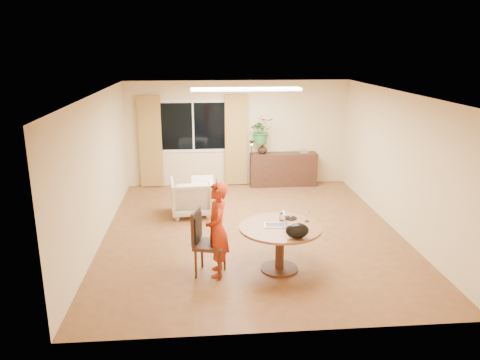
# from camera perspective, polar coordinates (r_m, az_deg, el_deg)

# --- Properties ---
(floor) EXTENTS (6.50, 6.50, 0.00)m
(floor) POSITION_cam_1_polar(r_m,az_deg,el_deg) (8.93, 1.44, -6.32)
(floor) COLOR brown
(floor) RESTS_ON ground
(ceiling) EXTENTS (6.50, 6.50, 0.00)m
(ceiling) POSITION_cam_1_polar(r_m,az_deg,el_deg) (8.30, 1.57, 10.52)
(ceiling) COLOR white
(ceiling) RESTS_ON wall_back
(wall_back) EXTENTS (5.50, 0.00, 5.50)m
(wall_back) POSITION_cam_1_polar(r_m,az_deg,el_deg) (11.69, -0.27, 5.69)
(wall_back) COLOR beige
(wall_back) RESTS_ON floor
(wall_left) EXTENTS (0.00, 6.50, 6.50)m
(wall_left) POSITION_cam_1_polar(r_m,az_deg,el_deg) (8.67, -16.89, 1.33)
(wall_left) COLOR beige
(wall_left) RESTS_ON floor
(wall_right) EXTENTS (0.00, 6.50, 6.50)m
(wall_right) POSITION_cam_1_polar(r_m,az_deg,el_deg) (9.24, 18.72, 2.05)
(wall_right) COLOR beige
(wall_right) RESTS_ON floor
(window) EXTENTS (1.70, 0.03, 1.30)m
(window) POSITION_cam_1_polar(r_m,az_deg,el_deg) (11.60, -5.72, 6.53)
(window) COLOR white
(window) RESTS_ON wall_back
(curtain_left) EXTENTS (0.55, 0.08, 2.25)m
(curtain_left) POSITION_cam_1_polar(r_m,az_deg,el_deg) (11.65, -10.87, 4.59)
(curtain_left) COLOR olive
(curtain_left) RESTS_ON wall_back
(curtain_right) EXTENTS (0.55, 0.08, 2.25)m
(curtain_right) POSITION_cam_1_polar(r_m,az_deg,el_deg) (11.62, -0.48, 4.85)
(curtain_right) COLOR olive
(curtain_right) RESTS_ON wall_back
(ceiling_panel) EXTENTS (2.20, 0.35, 0.05)m
(ceiling_panel) POSITION_cam_1_polar(r_m,az_deg,el_deg) (9.49, 0.74, 11.00)
(ceiling_panel) COLOR white
(ceiling_panel) RESTS_ON ceiling
(dining_table) EXTENTS (1.28, 1.28, 0.73)m
(dining_table) POSITION_cam_1_polar(r_m,az_deg,el_deg) (7.30, 4.91, -6.78)
(dining_table) COLOR brown
(dining_table) RESTS_ON floor
(dining_chair) EXTENTS (0.59, 0.56, 1.03)m
(dining_chair) POSITION_cam_1_polar(r_m,az_deg,el_deg) (7.18, -3.66, -7.66)
(dining_chair) COLOR #321910
(dining_chair) RESTS_ON floor
(child) EXTENTS (0.54, 0.35, 1.47)m
(child) POSITION_cam_1_polar(r_m,az_deg,el_deg) (7.08, -2.78, -6.05)
(child) COLOR red
(child) RESTS_ON floor
(laptop) EXTENTS (0.36, 0.26, 0.23)m
(laptop) POSITION_cam_1_polar(r_m,az_deg,el_deg) (7.22, 4.29, -4.70)
(laptop) COLOR #B7B7BC
(laptop) RESTS_ON dining_table
(tumbler) EXTENTS (0.09, 0.09, 0.12)m
(tumbler) POSITION_cam_1_polar(r_m,az_deg,el_deg) (7.46, 5.15, -4.50)
(tumbler) COLOR white
(tumbler) RESTS_ON dining_table
(wine_glass) EXTENTS (0.09, 0.09, 0.20)m
(wine_glass) POSITION_cam_1_polar(r_m,az_deg,el_deg) (7.45, 8.20, -4.29)
(wine_glass) COLOR white
(wine_glass) RESTS_ON dining_table
(pot_lid) EXTENTS (0.24, 0.24, 0.03)m
(pot_lid) POSITION_cam_1_polar(r_m,az_deg,el_deg) (7.56, 6.20, -4.60)
(pot_lid) COLOR white
(pot_lid) RESTS_ON dining_table
(handbag) EXTENTS (0.38, 0.28, 0.23)m
(handbag) POSITION_cam_1_polar(r_m,az_deg,el_deg) (6.79, 7.00, -6.16)
(handbag) COLOR black
(handbag) RESTS_ON dining_table
(armchair) EXTENTS (0.88, 0.91, 0.76)m
(armchair) POSITION_cam_1_polar(r_m,az_deg,el_deg) (9.76, -5.97, -2.07)
(armchair) COLOR beige
(armchair) RESTS_ON floor
(throw) EXTENTS (0.47, 0.56, 0.03)m
(throw) POSITION_cam_1_polar(r_m,az_deg,el_deg) (9.60, -4.58, 0.14)
(throw) COLOR beige
(throw) RESTS_ON armchair
(sideboard) EXTENTS (1.66, 0.40, 0.83)m
(sideboard) POSITION_cam_1_polar(r_m,az_deg,el_deg) (11.79, 5.29, 1.30)
(sideboard) COLOR #321910
(sideboard) RESTS_ON floor
(vase) EXTENTS (0.27, 0.27, 0.25)m
(vase) POSITION_cam_1_polar(r_m,az_deg,el_deg) (11.58, 2.76, 3.82)
(vase) COLOR black
(vase) RESTS_ON sideboard
(bouquet) EXTENTS (0.64, 0.57, 0.66)m
(bouquet) POSITION_cam_1_polar(r_m,az_deg,el_deg) (11.49, 2.62, 6.04)
(bouquet) COLOR #3B6E29
(bouquet) RESTS_ON vase
(book_stack) EXTENTS (0.21, 0.17, 0.08)m
(book_stack) POSITION_cam_1_polar(r_m,az_deg,el_deg) (11.79, 7.84, 3.48)
(book_stack) COLOR #885F45
(book_stack) RESTS_ON sideboard
(desk_lamp) EXTENTS (0.15, 0.15, 0.35)m
(desk_lamp) POSITION_cam_1_polar(r_m,az_deg,el_deg) (11.49, 1.43, 4.01)
(desk_lamp) COLOR black
(desk_lamp) RESTS_ON sideboard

